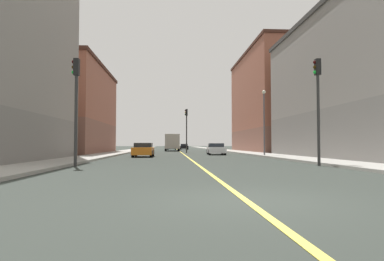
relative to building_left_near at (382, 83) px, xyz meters
name	(u,v)px	position (x,y,z in m)	size (l,w,h in m)	color
ground_plane	(246,201)	(-15.52, -19.01, -6.12)	(400.00, 400.00, 0.00)	#2D332E
sidewalk_left	(231,151)	(-7.03, 29.99, -6.04)	(3.01, 168.00, 0.15)	#9E9B93
sidewalk_right	(128,151)	(-24.01, 29.99, -6.04)	(3.01, 168.00, 0.15)	#9E9B93
lane_center_stripe	(180,151)	(-15.52, 29.99, -6.11)	(0.16, 154.00, 0.01)	#E5D14C
building_left_near	(382,83)	(0.00, 0.00, 0.00)	(11.35, 24.32, 12.22)	slate
building_left_mid	(279,103)	(0.00, 25.76, 1.60)	(11.35, 22.68, 15.42)	brown
building_right_midblock	(60,110)	(-31.04, 17.54, -0.58)	(11.35, 19.38, 11.06)	brown
traffic_light_left_near	(318,96)	(-8.95, -7.97, -2.26)	(0.40, 0.32, 5.95)	#2D2D2D
traffic_light_right_near	(76,96)	(-22.12, -7.97, -2.38)	(0.40, 0.32, 5.75)	#2D2D2D
traffic_light_median_far	(186,124)	(-14.88, 20.29, -2.22)	(0.40, 0.32, 6.02)	#2D2D2D
street_lamp_left_near	(264,115)	(-7.94, 6.41, -2.06)	(0.36, 0.36, 6.35)	#4C4C51
car_green	(172,147)	(-16.79, 43.19, -5.47)	(1.82, 4.35, 1.33)	#1E6B38
car_white	(216,149)	(-11.91, 12.12, -5.48)	(2.07, 4.46, 1.29)	white
car_orange	(143,150)	(-19.64, 5.98, -5.46)	(1.92, 4.02, 1.31)	orange
car_black	(184,147)	(-14.01, 49.17, -5.51)	(1.78, 4.47, 1.24)	black
box_truck	(172,142)	(-16.76, 32.90, -4.58)	(2.52, 7.52, 2.86)	navy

